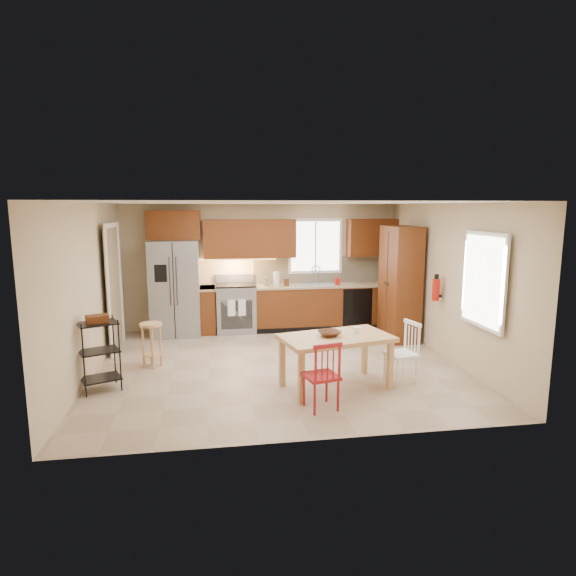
% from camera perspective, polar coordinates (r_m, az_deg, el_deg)
% --- Properties ---
extents(floor, '(5.50, 5.50, 0.00)m').
position_cam_1_polar(floor, '(7.61, -1.14, -9.11)').
color(floor, tan).
rests_on(floor, ground).
extents(ceiling, '(5.50, 5.00, 0.02)m').
position_cam_1_polar(ceiling, '(7.21, -1.20, 10.06)').
color(ceiling, silver).
rests_on(ceiling, ground).
extents(wall_back, '(5.50, 0.02, 2.50)m').
position_cam_1_polar(wall_back, '(9.77, -3.13, 2.57)').
color(wall_back, '#CCB793').
rests_on(wall_back, ground).
extents(wall_front, '(5.50, 0.02, 2.50)m').
position_cam_1_polar(wall_front, '(4.89, 2.75, -4.49)').
color(wall_front, '#CCB793').
rests_on(wall_front, ground).
extents(wall_left, '(0.02, 5.00, 2.50)m').
position_cam_1_polar(wall_left, '(7.46, -22.59, -0.33)').
color(wall_left, '#CCB793').
rests_on(wall_left, ground).
extents(wall_right, '(0.02, 5.00, 2.50)m').
position_cam_1_polar(wall_right, '(8.14, 18.39, 0.69)').
color(wall_right, '#CCB793').
rests_on(wall_right, ground).
extents(refrigerator, '(0.92, 0.75, 1.82)m').
position_cam_1_polar(refrigerator, '(9.43, -13.22, -0.01)').
color(refrigerator, gray).
rests_on(refrigerator, floor).
extents(range_stove, '(0.76, 0.63, 0.92)m').
position_cam_1_polar(range_stove, '(9.55, -6.19, -2.44)').
color(range_stove, gray).
rests_on(range_stove, floor).
extents(base_cabinet_narrow, '(0.30, 0.60, 0.90)m').
position_cam_1_polar(base_cabinet_narrow, '(9.56, -9.49, -2.57)').
color(base_cabinet_narrow, '#5E2A11').
rests_on(base_cabinet_narrow, floor).
extents(base_cabinet_run, '(2.92, 0.60, 0.90)m').
position_cam_1_polar(base_cabinet_run, '(9.82, 4.61, -2.15)').
color(base_cabinet_run, '#5E2A11').
rests_on(base_cabinet_run, floor).
extents(dishwasher, '(0.60, 0.02, 0.78)m').
position_cam_1_polar(dishwasher, '(9.69, 8.23, -2.37)').
color(dishwasher, black).
rests_on(dishwasher, floor).
extents(backsplash, '(2.92, 0.03, 0.55)m').
position_cam_1_polar(backsplash, '(9.97, 4.28, 2.27)').
color(backsplash, beige).
rests_on(backsplash, wall_back).
extents(upper_over_fridge, '(1.00, 0.35, 0.55)m').
position_cam_1_polar(upper_over_fridge, '(9.51, -13.40, 7.27)').
color(upper_over_fridge, '#5F2D0F').
rests_on(upper_over_fridge, wall_back).
extents(upper_left_block, '(1.80, 0.35, 0.75)m').
position_cam_1_polar(upper_left_block, '(9.52, -4.56, 5.85)').
color(upper_left_block, '#5F2D0F').
rests_on(upper_left_block, wall_back).
extents(upper_right_block, '(1.00, 0.35, 0.75)m').
position_cam_1_polar(upper_right_block, '(10.02, 9.92, 5.92)').
color(upper_right_block, '#5F2D0F').
rests_on(upper_right_block, wall_back).
extents(window_back, '(1.12, 0.04, 1.12)m').
position_cam_1_polar(window_back, '(9.88, 3.25, 4.98)').
color(window_back, white).
rests_on(window_back, wall_back).
extents(sink, '(0.62, 0.46, 0.16)m').
position_cam_1_polar(sink, '(9.70, 3.55, 0.19)').
color(sink, gray).
rests_on(sink, base_cabinet_run).
extents(undercab_glow, '(1.60, 0.30, 0.01)m').
position_cam_1_polar(undercab_glow, '(9.51, -6.32, 3.43)').
color(undercab_glow, '#FFBF66').
rests_on(undercab_glow, wall_back).
extents(soap_bottle, '(0.09, 0.09, 0.19)m').
position_cam_1_polar(soap_bottle, '(9.67, 5.88, 0.94)').
color(soap_bottle, '#AE150C').
rests_on(soap_bottle, base_cabinet_run).
extents(paper_towel, '(0.12, 0.12, 0.28)m').
position_cam_1_polar(paper_towel, '(9.48, -1.40, 1.09)').
color(paper_towel, white).
rests_on(paper_towel, base_cabinet_run).
extents(canister_steel, '(0.11, 0.11, 0.18)m').
position_cam_1_polar(canister_steel, '(9.46, -2.60, 0.76)').
color(canister_steel, gray).
rests_on(canister_steel, base_cabinet_run).
extents(canister_wood, '(0.10, 0.10, 0.14)m').
position_cam_1_polar(canister_wood, '(9.49, -0.18, 0.67)').
color(canister_wood, '#532D16').
rests_on(canister_wood, base_cabinet_run).
extents(pantry, '(0.50, 0.95, 2.10)m').
position_cam_1_polar(pantry, '(9.11, 13.11, 0.56)').
color(pantry, '#5E2A11').
rests_on(pantry, floor).
extents(fire_extinguisher, '(0.12, 0.12, 0.36)m').
position_cam_1_polar(fire_extinguisher, '(8.24, 17.13, -0.20)').
color(fire_extinguisher, '#AE150C').
rests_on(fire_extinguisher, wall_right).
extents(window_right, '(0.04, 1.02, 1.32)m').
position_cam_1_polar(window_right, '(7.08, 22.19, 0.84)').
color(window_right, white).
rests_on(window_right, wall_right).
extents(doorway, '(0.04, 0.95, 2.10)m').
position_cam_1_polar(doorway, '(8.73, -20.01, -0.16)').
color(doorway, '#8C7A59').
rests_on(doorway, wall_left).
extents(dining_table, '(1.61, 1.13, 0.71)m').
position_cam_1_polar(dining_table, '(6.64, 5.66, -8.76)').
color(dining_table, tan).
rests_on(dining_table, floor).
extents(chair_red, '(0.48, 0.48, 0.86)m').
position_cam_1_polar(chair_red, '(5.94, 3.94, -10.22)').
color(chair_red, maroon).
rests_on(chair_red, floor).
extents(chair_white, '(0.48, 0.48, 0.86)m').
position_cam_1_polar(chair_white, '(6.95, 13.24, -7.49)').
color(chair_white, white).
rests_on(chair_white, floor).
extents(table_bowl, '(0.35, 0.35, 0.07)m').
position_cam_1_polar(table_bowl, '(6.51, 4.93, -5.75)').
color(table_bowl, '#532D16').
rests_on(table_bowl, dining_table).
extents(table_jar, '(0.12, 0.12, 0.12)m').
position_cam_1_polar(table_jar, '(6.69, 8.19, -5.14)').
color(table_jar, white).
rests_on(table_jar, dining_table).
extents(bar_stool, '(0.34, 0.34, 0.69)m').
position_cam_1_polar(bar_stool, '(7.71, -15.84, -6.53)').
color(bar_stool, tan).
rests_on(bar_stool, floor).
extents(utility_cart, '(0.60, 0.54, 0.98)m').
position_cam_1_polar(utility_cart, '(6.95, -21.43, -7.39)').
color(utility_cart, black).
rests_on(utility_cart, floor).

